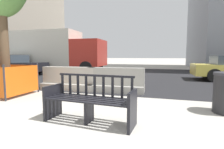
% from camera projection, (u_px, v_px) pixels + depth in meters
% --- Properties ---
extents(ground_plane, '(200.00, 200.00, 0.00)m').
position_uv_depth(ground_plane, '(76.00, 132.00, 2.87)').
color(ground_plane, '#ADA89E').
extents(street_asphalt, '(120.00, 12.00, 0.01)m').
position_uv_depth(street_asphalt, '(141.00, 75.00, 11.17)').
color(street_asphalt, black).
rests_on(street_asphalt, ground).
extents(street_bench, '(1.72, 0.64, 0.88)m').
position_uv_depth(street_bench, '(90.00, 101.00, 3.24)').
color(street_bench, black).
rests_on(street_bench, ground).
extents(jersey_barrier_centre, '(2.03, 0.78, 0.84)m').
position_uv_depth(jersey_barrier_centre, '(115.00, 82.00, 6.03)').
color(jersey_barrier_centre, gray).
rests_on(jersey_barrier_centre, ground).
extents(jersey_barrier_left, '(2.02, 0.75, 0.84)m').
position_uv_depth(jersey_barrier_left, '(69.00, 80.00, 6.45)').
color(jersey_barrier_left, '#9E998E').
rests_on(jersey_barrier_left, ground).
extents(construction_fence, '(1.37, 1.37, 1.01)m').
position_uv_depth(construction_fence, '(6.00, 79.00, 5.55)').
color(construction_fence, '#2D2D33').
rests_on(construction_fence, ground).
extents(car_sedan_mid, '(4.64, 1.91, 1.31)m').
position_uv_depth(car_sedan_mid, '(11.00, 65.00, 11.65)').
color(car_sedan_mid, black).
rests_on(car_sedan_mid, ground).
extents(delivery_truck, '(6.85, 2.46, 3.05)m').
position_uv_depth(delivery_truck, '(57.00, 50.00, 12.98)').
color(delivery_truck, '#B2281E').
rests_on(delivery_truck, ground).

